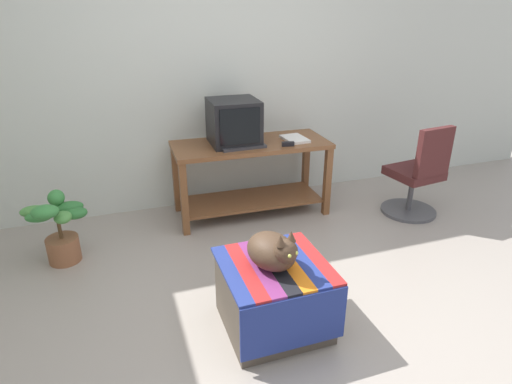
{
  "coord_description": "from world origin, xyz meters",
  "views": [
    {
      "loc": [
        -0.93,
        -2.01,
        1.87
      ],
      "look_at": [
        0.05,
        0.85,
        0.55
      ],
      "focal_mm": 30.28,
      "sensor_mm": 36.0,
      "label": 1
    }
  ],
  "objects_px": {
    "tv_monitor": "(234,122)",
    "desk": "(251,166)",
    "cat": "(273,251)",
    "potted_plant": "(59,228)",
    "book": "(295,139)",
    "stapler": "(288,144)",
    "ottoman_with_blanket": "(274,295)",
    "office_chair": "(418,177)",
    "keyboard": "(243,147)"
  },
  "relations": [
    {
      "from": "tv_monitor",
      "to": "desk",
      "type": "bearing_deg",
      "value": -9.89
    },
    {
      "from": "cat",
      "to": "desk",
      "type": "bearing_deg",
      "value": 58.3
    },
    {
      "from": "potted_plant",
      "to": "book",
      "type": "bearing_deg",
      "value": 8.08
    },
    {
      "from": "cat",
      "to": "potted_plant",
      "type": "xyz_separation_m",
      "value": [
        -1.27,
        1.26,
        -0.27
      ]
    },
    {
      "from": "potted_plant",
      "to": "cat",
      "type": "bearing_deg",
      "value": -44.81
    },
    {
      "from": "book",
      "to": "potted_plant",
      "type": "xyz_separation_m",
      "value": [
        -2.08,
        -0.3,
        -0.43
      ]
    },
    {
      "from": "book",
      "to": "stapler",
      "type": "distance_m",
      "value": 0.2
    },
    {
      "from": "ottoman_with_blanket",
      "to": "cat",
      "type": "height_order",
      "value": "cat"
    },
    {
      "from": "office_chair",
      "to": "ottoman_with_blanket",
      "type": "bearing_deg",
      "value": 21.76
    },
    {
      "from": "tv_monitor",
      "to": "potted_plant",
      "type": "relative_size",
      "value": 0.79
    },
    {
      "from": "cat",
      "to": "office_chair",
      "type": "height_order",
      "value": "office_chair"
    },
    {
      "from": "stapler",
      "to": "cat",
      "type": "bearing_deg",
      "value": 165.64
    },
    {
      "from": "ottoman_with_blanket",
      "to": "cat",
      "type": "distance_m",
      "value": 0.34
    },
    {
      "from": "desk",
      "to": "ottoman_with_blanket",
      "type": "xyz_separation_m",
      "value": [
        -0.38,
        -1.59,
        -0.25
      ]
    },
    {
      "from": "keyboard",
      "to": "book",
      "type": "bearing_deg",
      "value": 6.02
    },
    {
      "from": "book",
      "to": "ottoman_with_blanket",
      "type": "bearing_deg",
      "value": -120.31
    },
    {
      "from": "book",
      "to": "stapler",
      "type": "bearing_deg",
      "value": -134.03
    },
    {
      "from": "tv_monitor",
      "to": "cat",
      "type": "bearing_deg",
      "value": -97.04
    },
    {
      "from": "book",
      "to": "office_chair",
      "type": "distance_m",
      "value": 1.21
    },
    {
      "from": "book",
      "to": "cat",
      "type": "distance_m",
      "value": 1.77
    },
    {
      "from": "desk",
      "to": "office_chair",
      "type": "xyz_separation_m",
      "value": [
        1.46,
        -0.56,
        -0.09
      ]
    },
    {
      "from": "desk",
      "to": "office_chair",
      "type": "bearing_deg",
      "value": -19.35
    },
    {
      "from": "book",
      "to": "potted_plant",
      "type": "relative_size",
      "value": 0.5
    },
    {
      "from": "tv_monitor",
      "to": "potted_plant",
      "type": "height_order",
      "value": "tv_monitor"
    },
    {
      "from": "keyboard",
      "to": "potted_plant",
      "type": "distance_m",
      "value": 1.63
    },
    {
      "from": "potted_plant",
      "to": "stapler",
      "type": "height_order",
      "value": "stapler"
    },
    {
      "from": "stapler",
      "to": "potted_plant",
      "type": "bearing_deg",
      "value": 105.64
    },
    {
      "from": "tv_monitor",
      "to": "ottoman_with_blanket",
      "type": "bearing_deg",
      "value": -96.53
    },
    {
      "from": "desk",
      "to": "potted_plant",
      "type": "relative_size",
      "value": 2.6
    },
    {
      "from": "cat",
      "to": "office_chair",
      "type": "relative_size",
      "value": 0.47
    },
    {
      "from": "desk",
      "to": "tv_monitor",
      "type": "height_order",
      "value": "tv_monitor"
    },
    {
      "from": "desk",
      "to": "stapler",
      "type": "height_order",
      "value": "stapler"
    },
    {
      "from": "book",
      "to": "cat",
      "type": "xyz_separation_m",
      "value": [
        -0.81,
        -1.56,
        -0.16
      ]
    },
    {
      "from": "desk",
      "to": "keyboard",
      "type": "bearing_deg",
      "value": -130.36
    },
    {
      "from": "office_chair",
      "to": "stapler",
      "type": "height_order",
      "value": "office_chair"
    },
    {
      "from": "keyboard",
      "to": "ottoman_with_blanket",
      "type": "relative_size",
      "value": 0.63
    },
    {
      "from": "tv_monitor",
      "to": "office_chair",
      "type": "distance_m",
      "value": 1.79
    },
    {
      "from": "book",
      "to": "potted_plant",
      "type": "bearing_deg",
      "value": -174.91
    },
    {
      "from": "office_chair",
      "to": "potted_plant",
      "type": "bearing_deg",
      "value": -11.31
    },
    {
      "from": "desk",
      "to": "keyboard",
      "type": "height_order",
      "value": "keyboard"
    },
    {
      "from": "stapler",
      "to": "tv_monitor",
      "type": "bearing_deg",
      "value": 72.54
    },
    {
      "from": "tv_monitor",
      "to": "stapler",
      "type": "bearing_deg",
      "value": -27.3
    },
    {
      "from": "potted_plant",
      "to": "office_chair",
      "type": "height_order",
      "value": "office_chair"
    },
    {
      "from": "potted_plant",
      "to": "stapler",
      "type": "relative_size",
      "value": 5.05
    },
    {
      "from": "tv_monitor",
      "to": "keyboard",
      "type": "xyz_separation_m",
      "value": [
        0.03,
        -0.16,
        -0.18
      ]
    },
    {
      "from": "desk",
      "to": "book",
      "type": "xyz_separation_m",
      "value": [
        0.41,
        -0.06,
        0.24
      ]
    },
    {
      "from": "cat",
      "to": "keyboard",
      "type": "bearing_deg",
      "value": 61.38
    },
    {
      "from": "book",
      "to": "ottoman_with_blanket",
      "type": "relative_size",
      "value": 0.44
    },
    {
      "from": "ottoman_with_blanket",
      "to": "office_chair",
      "type": "relative_size",
      "value": 0.71
    },
    {
      "from": "cat",
      "to": "book",
      "type": "bearing_deg",
      "value": 44.67
    }
  ]
}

